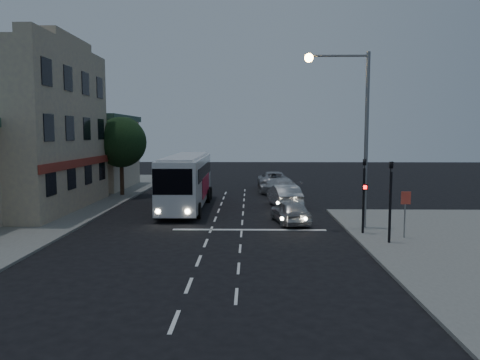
{
  "coord_description": "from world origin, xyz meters",
  "views": [
    {
      "loc": [
        1.99,
        -22.0,
        5.01
      ],
      "look_at": [
        1.43,
        6.15,
        2.2
      ],
      "focal_mm": 35.0,
      "sensor_mm": 36.0,
      "label": 1
    }
  ],
  "objects_px": {
    "car_sedan_a": "(284,196)",
    "regulatory_sign": "(405,207)",
    "street_tree": "(121,140)",
    "car_sedan_b": "(279,187)",
    "car_suv": "(290,212)",
    "traffic_signal_side": "(391,192)",
    "car_sedan_c": "(273,180)",
    "traffic_signal_main": "(364,187)",
    "streetlight": "(354,119)",
    "tour_bus": "(186,180)"
  },
  "relations": [
    {
      "from": "car_sedan_a",
      "to": "regulatory_sign",
      "type": "relative_size",
      "value": 2.11
    },
    {
      "from": "street_tree",
      "to": "regulatory_sign",
      "type": "bearing_deg",
      "value": -41.08
    },
    {
      "from": "car_sedan_a",
      "to": "car_sedan_b",
      "type": "relative_size",
      "value": 0.9
    },
    {
      "from": "regulatory_sign",
      "to": "car_suv",
      "type": "bearing_deg",
      "value": 141.17
    },
    {
      "from": "traffic_signal_side",
      "to": "street_tree",
      "type": "distance_m",
      "value": 23.24
    },
    {
      "from": "car_sedan_b",
      "to": "car_sedan_c",
      "type": "distance_m",
      "value": 4.93
    },
    {
      "from": "car_sedan_c",
      "to": "car_suv",
      "type": "bearing_deg",
      "value": 89.35
    },
    {
      "from": "car_suv",
      "to": "car_sedan_c",
      "type": "distance_m",
      "value": 16.14
    },
    {
      "from": "car_sedan_c",
      "to": "street_tree",
      "type": "bearing_deg",
      "value": 20.59
    },
    {
      "from": "car_sedan_c",
      "to": "traffic_signal_main",
      "type": "height_order",
      "value": "traffic_signal_main"
    },
    {
      "from": "streetlight",
      "to": "traffic_signal_main",
      "type": "bearing_deg",
      "value": -79.8
    },
    {
      "from": "traffic_signal_main",
      "to": "regulatory_sign",
      "type": "height_order",
      "value": "traffic_signal_main"
    },
    {
      "from": "car_suv",
      "to": "street_tree",
      "type": "distance_m",
      "value": 17.22
    },
    {
      "from": "tour_bus",
      "to": "street_tree",
      "type": "distance_m",
      "value": 8.73
    },
    {
      "from": "car_suv",
      "to": "traffic_signal_main",
      "type": "height_order",
      "value": "traffic_signal_main"
    },
    {
      "from": "street_tree",
      "to": "streetlight",
      "type": "bearing_deg",
      "value": -39.51
    },
    {
      "from": "traffic_signal_side",
      "to": "car_suv",
      "type": "bearing_deg",
      "value": 128.77
    },
    {
      "from": "car_sedan_b",
      "to": "traffic_signal_main",
      "type": "distance_m",
      "value": 14.69
    },
    {
      "from": "tour_bus",
      "to": "car_sedan_c",
      "type": "relative_size",
      "value": 2.0
    },
    {
      "from": "traffic_signal_main",
      "to": "street_tree",
      "type": "bearing_deg",
      "value": 137.97
    },
    {
      "from": "traffic_signal_main",
      "to": "streetlight",
      "type": "bearing_deg",
      "value": 100.2
    },
    {
      "from": "tour_bus",
      "to": "traffic_signal_side",
      "type": "distance_m",
      "value": 14.82
    },
    {
      "from": "car_sedan_c",
      "to": "streetlight",
      "type": "xyz_separation_m",
      "value": [
        3.17,
        -17.73,
        4.92
      ]
    },
    {
      "from": "car_suv",
      "to": "car_sedan_a",
      "type": "xyz_separation_m",
      "value": [
        0.11,
        5.84,
        0.09
      ]
    },
    {
      "from": "car_sedan_b",
      "to": "car_suv",
      "type": "bearing_deg",
      "value": 71.79
    },
    {
      "from": "street_tree",
      "to": "car_suv",
      "type": "bearing_deg",
      "value": -41.94
    },
    {
      "from": "car_sedan_a",
      "to": "street_tree",
      "type": "xyz_separation_m",
      "value": [
        -12.6,
        5.38,
        3.73
      ]
    },
    {
      "from": "traffic_signal_side",
      "to": "street_tree",
      "type": "bearing_deg",
      "value": 135.5
    },
    {
      "from": "traffic_signal_main",
      "to": "street_tree",
      "type": "distance_m",
      "value": 21.38
    },
    {
      "from": "car_sedan_a",
      "to": "car_sedan_c",
      "type": "xyz_separation_m",
      "value": [
        -0.22,
        10.29,
        0.04
      ]
    },
    {
      "from": "car_sedan_b",
      "to": "regulatory_sign",
      "type": "distance_m",
      "value": 16.05
    },
    {
      "from": "car_sedan_a",
      "to": "traffic_signal_main",
      "type": "height_order",
      "value": "traffic_signal_main"
    },
    {
      "from": "tour_bus",
      "to": "car_sedan_c",
      "type": "bearing_deg",
      "value": 58.32
    },
    {
      "from": "car_suv",
      "to": "street_tree",
      "type": "xyz_separation_m",
      "value": [
        -12.49,
        11.22,
        3.82
      ]
    },
    {
      "from": "car_sedan_c",
      "to": "street_tree",
      "type": "distance_m",
      "value": 13.82
    },
    {
      "from": "tour_bus",
      "to": "street_tree",
      "type": "height_order",
      "value": "street_tree"
    },
    {
      "from": "streetlight",
      "to": "street_tree",
      "type": "bearing_deg",
      "value": 140.49
    },
    {
      "from": "streetlight",
      "to": "regulatory_sign",
      "type": "bearing_deg",
      "value": -51.25
    },
    {
      "from": "car_suv",
      "to": "regulatory_sign",
      "type": "distance_m",
      "value": 6.5
    },
    {
      "from": "car_sedan_b",
      "to": "street_tree",
      "type": "height_order",
      "value": "street_tree"
    },
    {
      "from": "car_sedan_a",
      "to": "tour_bus",
      "type": "bearing_deg",
      "value": -3.96
    },
    {
      "from": "tour_bus",
      "to": "regulatory_sign",
      "type": "bearing_deg",
      "value": -40.14
    },
    {
      "from": "regulatory_sign",
      "to": "traffic_signal_side",
      "type": "bearing_deg",
      "value": -136.08
    },
    {
      "from": "car_sedan_b",
      "to": "streetlight",
      "type": "bearing_deg",
      "value": 85.27
    },
    {
      "from": "car_sedan_a",
      "to": "regulatory_sign",
      "type": "distance_m",
      "value": 11.06
    },
    {
      "from": "car_sedan_b",
      "to": "streetlight",
      "type": "height_order",
      "value": "streetlight"
    },
    {
      "from": "traffic_signal_side",
      "to": "tour_bus",
      "type": "bearing_deg",
      "value": 135.35
    },
    {
      "from": "car_sedan_b",
      "to": "streetlight",
      "type": "distance_m",
      "value": 14.07
    },
    {
      "from": "tour_bus",
      "to": "traffic_signal_main",
      "type": "height_order",
      "value": "traffic_signal_main"
    },
    {
      "from": "traffic_signal_main",
      "to": "car_sedan_a",
      "type": "bearing_deg",
      "value": 109.87
    }
  ]
}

